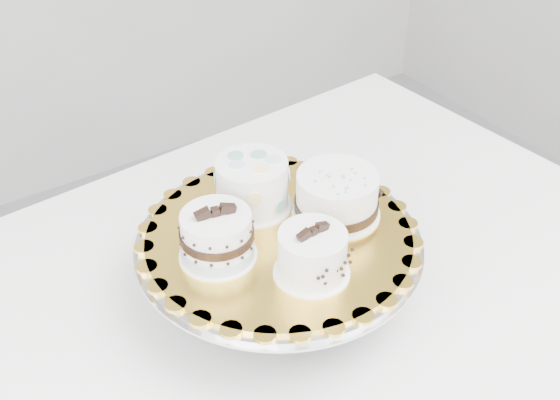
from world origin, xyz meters
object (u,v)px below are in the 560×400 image
cake_stand (279,256)px  cake_ribbon (337,196)px  cake_dots (252,184)px  cake_banded (217,237)px  cake_swirl (312,255)px  table (276,312)px  cake_board (279,235)px

cake_stand → cake_ribbon: cake_ribbon is taller
cake_dots → cake_ribbon: size_ratio=0.87×
cake_banded → cake_ribbon: bearing=8.0°
cake_swirl → cake_stand: bearing=81.4°
table → cake_stand: (-0.02, -0.03, 0.15)m
cake_dots → cake_ribbon: bearing=-50.7°
cake_banded → cake_stand: bearing=7.9°
cake_stand → cake_ribbon: size_ratio=2.78×
cake_banded → cake_dots: cake_banded is taller
cake_stand → cake_board: (-0.00, -0.00, 0.04)m
table → cake_board: (-0.02, -0.03, 0.19)m
cake_stand → cake_dots: 0.11m
table → cake_ribbon: size_ratio=8.76×
cake_dots → cake_banded: bearing=-152.5°
cake_swirl → cake_banded: bearing=127.9°
cake_board → cake_swirl: 0.10m
cake_stand → cake_ribbon: bearing=-4.0°
cake_banded → cake_ribbon: cake_banded is taller
table → cake_banded: cake_banded is taller
cake_board → cake_swirl: size_ratio=3.70×
cake_banded → cake_dots: 0.12m
cake_ribbon → cake_board: bearing=158.7°
cake_board → cake_swirl: (-0.01, -0.09, 0.03)m
cake_dots → cake_swirl: bearing=-102.8°
cake_stand → cake_banded: size_ratio=3.64×
table → cake_dots: (-0.01, 0.04, 0.23)m
cake_ribbon → cake_dots: bearing=120.1°
cake_banded → cake_ribbon: 0.19m
cake_banded → cake_ribbon: (0.19, -0.01, -0.00)m
table → cake_board: size_ratio=3.42×
cake_swirl → cake_dots: (0.01, 0.17, 0.01)m
cake_board → cake_banded: bearing=175.9°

